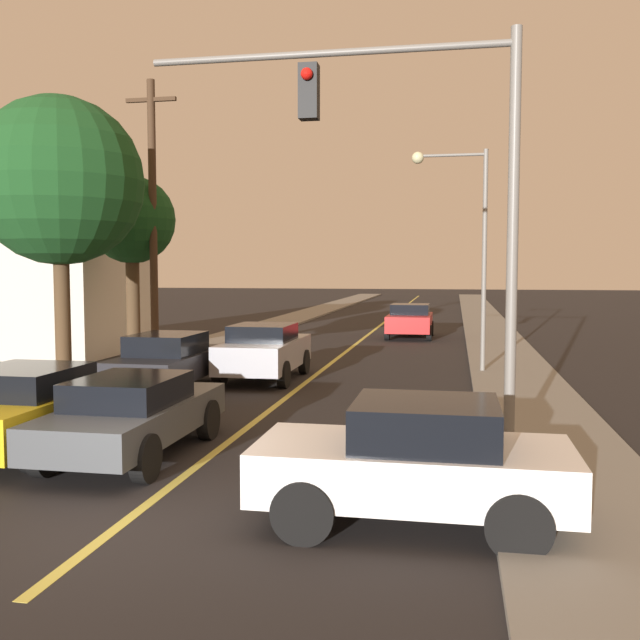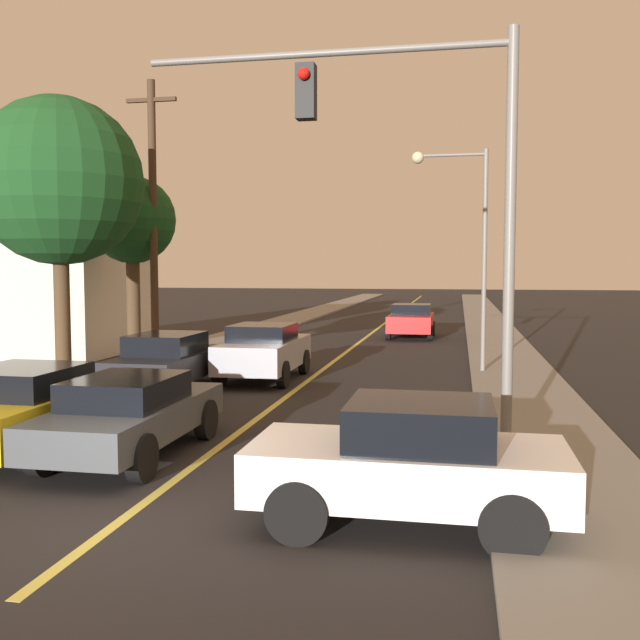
{
  "view_description": "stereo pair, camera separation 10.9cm",
  "coord_description": "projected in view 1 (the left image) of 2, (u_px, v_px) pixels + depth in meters",
  "views": [
    {
      "loc": [
        4.02,
        -7.9,
        3.18
      ],
      "look_at": [
        0.0,
        13.34,
        1.6
      ],
      "focal_mm": 40.0,
      "sensor_mm": 36.0,
      "label": 1
    },
    {
      "loc": [
        4.13,
        -7.88,
        3.18
      ],
      "look_at": [
        0.0,
        13.34,
        1.6
      ],
      "focal_mm": 40.0,
      "sensor_mm": 36.0,
      "label": 2
    }
  ],
  "objects": [
    {
      "name": "sidewalk_left",
      "position": [
        297.0,
        317.0,
        45.06
      ],
      "size": [
        2.5,
        80.0,
        0.12
      ],
      "color": "gray",
      "rests_on": "ground"
    },
    {
      "name": "road_surface",
      "position": [
        388.0,
        319.0,
        44.0
      ],
      "size": [
        9.04,
        80.0,
        0.01
      ],
      "color": "black",
      "rests_on": "ground"
    },
    {
      "name": "car_outer_lane_second",
      "position": [
        169.0,
        361.0,
        18.5
      ],
      "size": [
        1.92,
        4.47,
        1.49
      ],
      "color": "black",
      "rests_on": "ground"
    },
    {
      "name": "car_crossing_right",
      "position": [
        416.0,
        461.0,
        8.76
      ],
      "size": [
        3.87,
        1.92,
        1.56
      ],
      "rotation": [
        0.0,
        0.0,
        1.57
      ],
      "color": "white",
      "rests_on": "ground"
    },
    {
      "name": "tree_left_far",
      "position": [
        132.0,
        222.0,
        22.71
      ],
      "size": [
        2.79,
        2.79,
        5.99
      ],
      "color": "#4C3823",
      "rests_on": "ground"
    },
    {
      "name": "ground_plane",
      "position": [
        118.0,
        528.0,
        8.72
      ],
      "size": [
        200.0,
        200.0,
        0.0
      ],
      "primitive_type": "plane",
      "color": "black"
    },
    {
      "name": "streetlamp_right",
      "position": [
        465.0,
        227.0,
        21.13
      ],
      "size": [
        2.23,
        0.36,
        6.54
      ],
      "color": "slate",
      "rests_on": "ground"
    },
    {
      "name": "car_far_oncoming",
      "position": [
        410.0,
        320.0,
        32.39
      ],
      "size": [
        2.05,
        3.99,
        1.54
      ],
      "rotation": [
        0.0,
        0.0,
        3.14
      ],
      "color": "red",
      "rests_on": "ground"
    },
    {
      "name": "traffic_signal_mast",
      "position": [
        425.0,
        168.0,
        11.54
      ],
      "size": [
        6.12,
        0.42,
        6.84
      ],
      "color": "slate",
      "rests_on": "ground"
    },
    {
      "name": "tree_left_near",
      "position": [
        59.0,
        182.0,
        17.98
      ],
      "size": [
        4.25,
        4.25,
        7.38
      ],
      "color": "#4C3823",
      "rests_on": "ground"
    },
    {
      "name": "utility_pole_left",
      "position": [
        153.0,
        220.0,
        21.85
      ],
      "size": [
        1.6,
        0.24,
        8.76
      ],
      "color": "#422D1E",
      "rests_on": "ground"
    },
    {
      "name": "sidewalk_right",
      "position": [
        484.0,
        320.0,
        42.92
      ],
      "size": [
        2.5,
        80.0,
        0.12
      ],
      "color": "gray",
      "rests_on": "ground"
    },
    {
      "name": "car_near_lane_second",
      "position": [
        264.0,
        351.0,
        20.19
      ],
      "size": [
        1.96,
        4.19,
        1.6
      ],
      "color": "#A5A8B2",
      "rests_on": "ground"
    },
    {
      "name": "domed_building_left",
      "position": [
        51.0,
        261.0,
        26.83
      ],
      "size": [
        5.88,
        5.88,
        8.33
      ],
      "color": "beige",
      "rests_on": "ground"
    },
    {
      "name": "car_outer_lane_front",
      "position": [
        30.0,
        407.0,
        12.45
      ],
      "size": [
        2.03,
        4.32,
        1.47
      ],
      "color": "gold",
      "rests_on": "ground"
    },
    {
      "name": "car_near_lane_front",
      "position": [
        133.0,
        414.0,
        11.95
      ],
      "size": [
        1.87,
        4.41,
        1.38
      ],
      "color": "#474C51",
      "rests_on": "ground"
    }
  ]
}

